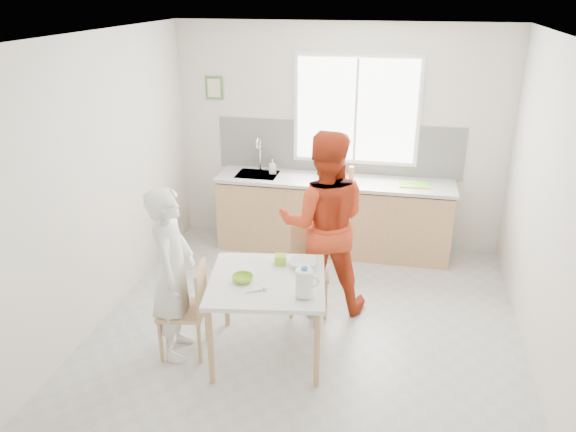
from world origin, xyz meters
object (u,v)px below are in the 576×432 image
(person_white, at_px, (173,274))
(wine_bottle_b, at_px, (324,163))
(milk_jug, at_px, (305,282))
(dining_table, at_px, (267,287))
(person_red, at_px, (324,223))
(wine_bottle_a, at_px, (322,164))
(chair_left, at_px, (189,306))
(bowl_white, at_px, (303,263))
(chair_far, at_px, (309,265))
(bowl_green, at_px, (243,278))

(person_white, bearing_deg, wine_bottle_b, -29.04)
(milk_jug, relative_size, wine_bottle_b, 0.82)
(dining_table, height_order, person_red, person_red)
(wine_bottle_a, bearing_deg, person_red, -80.32)
(chair_left, xyz_separation_m, person_white, (-0.12, -0.02, 0.31))
(chair_left, xyz_separation_m, wine_bottle_a, (0.78, 2.42, 0.61))
(chair_left, xyz_separation_m, bowl_white, (0.93, 0.40, 0.31))
(milk_jug, bearing_deg, wine_bottle_a, 86.60)
(dining_table, height_order, bowl_white, bowl_white)
(wine_bottle_b, bearing_deg, person_white, -109.86)
(chair_far, height_order, milk_jug, milk_jug)
(bowl_green, xyz_separation_m, bowl_white, (0.45, 0.38, 0.00))
(bowl_green, height_order, milk_jug, milk_jug)
(chair_left, height_order, chair_far, chair_far)
(dining_table, relative_size, person_red, 0.61)
(milk_jug, relative_size, wine_bottle_a, 0.77)
(person_red, relative_size, milk_jug, 7.46)
(person_red, xyz_separation_m, milk_jug, (0.02, -1.13, -0.04))
(wine_bottle_a, bearing_deg, milk_jug, -84.23)
(dining_table, distance_m, bowl_white, 0.41)
(dining_table, xyz_separation_m, person_red, (0.35, 0.90, 0.25))
(person_white, height_order, wine_bottle_a, person_white)
(chair_far, xyz_separation_m, wine_bottle_a, (-0.11, 1.45, 0.61))
(wine_bottle_a, bearing_deg, chair_far, -85.75)
(person_red, bearing_deg, chair_far, 8.71)
(milk_jug, xyz_separation_m, wine_bottle_b, (-0.24, 2.64, 0.18))
(chair_far, distance_m, wine_bottle_b, 1.67)
(person_white, xyz_separation_m, wine_bottle_b, (0.92, 2.54, 0.29))
(chair_far, relative_size, wine_bottle_b, 2.86)
(bowl_white, bearing_deg, wine_bottle_a, 94.21)
(chair_far, distance_m, person_red, 0.47)
(chair_left, relative_size, person_red, 0.46)
(chair_left, bearing_deg, chair_far, 128.21)
(chair_left, bearing_deg, person_red, 125.48)
(person_white, distance_m, bowl_green, 0.61)
(person_red, height_order, bowl_green, person_red)
(bowl_green, bearing_deg, chair_far, 66.72)
(chair_left, bearing_deg, bowl_white, 104.24)
(chair_left, relative_size, wine_bottle_b, 2.85)
(person_white, height_order, bowl_green, person_white)
(person_white, xyz_separation_m, wine_bottle_a, (0.90, 2.44, 0.30))
(chair_left, relative_size, bowl_white, 3.54)
(wine_bottle_a, bearing_deg, bowl_white, -85.79)
(bowl_green, distance_m, wine_bottle_b, 2.53)
(person_red, relative_size, bowl_white, 7.63)
(chair_far, relative_size, milk_jug, 3.46)
(bowl_green, relative_size, wine_bottle_a, 0.55)
(bowl_white, distance_m, wine_bottle_b, 2.14)
(bowl_green, bearing_deg, chair_left, -176.71)
(chair_far, height_order, person_red, person_red)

